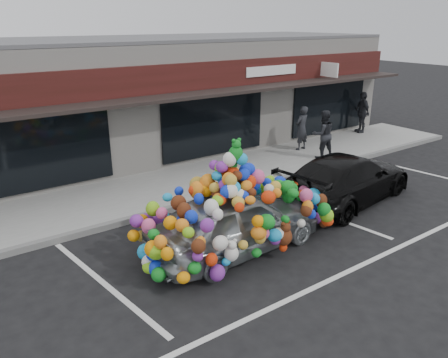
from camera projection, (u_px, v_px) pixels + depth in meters
ground at (239, 243)px, 10.23m from camera, size 90.00×90.00×0.00m
shop_building at (100, 100)px, 15.95m from camera, size 24.00×7.20×4.31m
sidewalk at (160, 189)px, 13.27m from camera, size 26.00×3.00×0.15m
kerb at (185, 205)px, 12.12m from camera, size 26.00×0.18×0.16m
parking_stripe_left at (104, 284)px, 8.64m from camera, size 0.73×4.37×0.01m
parking_stripe_mid at (316, 211)px, 11.90m from camera, size 0.73×4.37×0.01m
parking_stripe_right at (427, 174)px, 14.83m from camera, size 0.73×4.37×0.01m
lane_line at (375, 259)px, 9.55m from camera, size 14.00×0.12×0.01m
toy_car at (236, 214)px, 9.64m from camera, size 3.02×4.52×2.59m
black_sedan at (347, 178)px, 12.36m from camera, size 2.67×5.03×1.39m
pedestrian_a at (302, 128)px, 16.79m from camera, size 0.66×0.47×1.70m
pedestrian_b at (323, 134)px, 15.78m from camera, size 1.01×0.88×1.75m
pedestrian_c at (362, 112)px, 19.40m from camera, size 1.15×0.82×1.81m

